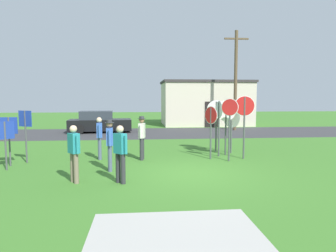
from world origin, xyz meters
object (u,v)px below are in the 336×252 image
Objects in this scene: parked_car_on_street at (99,123)px; person_in_teal at (110,142)px; stop_sign_rear_left at (226,117)px; stop_sign_leaning_right at (230,119)px; stop_sign_tallest at (244,115)px; stop_sign_center_cluster at (211,123)px; stop_sign_leaning_left at (219,119)px; utility_pole at (236,79)px; person_on_left at (74,151)px; stop_sign_nearest at (216,116)px; person_holding_notes at (99,136)px; info_panel_middle at (9,132)px; stop_sign_rear_right at (231,122)px; info_panel_leftmost at (25,127)px; info_panel_rightmost at (5,137)px; person_in_blue at (142,135)px; person_with_sunhat at (120,151)px.

parked_car_on_street is 11.69m from person_in_teal.
stop_sign_leaning_right is (-0.21, -1.25, 0.00)m from stop_sign_rear_left.
stop_sign_tallest is 1.39m from stop_sign_center_cluster.
utility_pole is at bearing 68.97° from stop_sign_leaning_left.
person_on_left is at bearing -123.38° from person_in_teal.
stop_sign_nearest is 1.39× the size of person_holding_notes.
info_panel_middle is (-7.99, -1.11, -0.36)m from stop_sign_leaning_left.
stop_sign_leaning_left is 6.34m from person_on_left.
stop_sign_center_cluster reaches higher than person_in_teal.
stop_sign_rear_right is 8.42m from info_panel_leftmost.
stop_sign_center_cluster is 7.12m from info_panel_leftmost.
person_on_left is (-5.59, -3.83, -0.69)m from stop_sign_rear_left.
utility_pole is 3.09× the size of stop_sign_rear_left.
stop_sign_nearest is (0.61, 1.55, 0.19)m from stop_sign_center_cluster.
utility_pole reaches higher than stop_sign_leaning_right.
info_panel_rightmost is at bearing -164.29° from stop_sign_rear_right.
person_in_blue is at bearing -8.66° from person_holding_notes.
stop_sign_leaning_right is (-3.62, -10.80, -2.19)m from utility_pole.
stop_sign_center_cluster is at bearing -111.39° from stop_sign_nearest.
stop_sign_center_cluster reaches higher than person_with_sunhat.
stop_sign_nearest is at bearing 35.80° from person_in_teal.
stop_sign_center_cluster is at bearing 9.47° from info_panel_rightmost.
stop_sign_leaning_left is 1.38× the size of person_holding_notes.
stop_sign_rear_left is 1.11× the size of stop_sign_center_cluster.
info_panel_rightmost is (-3.99, 1.96, 0.20)m from person_with_sunhat.
person_on_left and person_with_sunhat have the same top height.
utility_pole is 2.99× the size of stop_sign_leaning_right.
person_in_teal is (-0.45, 1.54, 0.03)m from person_with_sunhat.
stop_sign_leaning_right is 1.44× the size of person_with_sunhat.
stop_sign_rear_right reaches higher than info_panel_leftmost.
stop_sign_center_cluster is at bearing -131.58° from stop_sign_leaning_left.
info_panel_leftmost reaches higher than person_in_blue.
info_panel_middle is at bearing -175.56° from stop_sign_center_cluster.
stop_sign_rear_right is at bearing -32.08° from stop_sign_nearest.
stop_sign_center_cluster is at bearing -112.30° from utility_pole.
person_holding_notes and person_on_left have the same top height.
person_in_teal is 0.98× the size of info_panel_middle.
stop_sign_center_cluster is 1.07× the size of info_panel_leftmost.
info_panel_middle is (-8.72, -1.77, -0.18)m from stop_sign_rear_right.
person_with_sunhat is at bearing -7.40° from person_on_left.
person_in_teal is (-4.48, -1.22, -0.66)m from stop_sign_leaning_right.
person_in_teal is at bearing -164.75° from stop_sign_leaning_right.
utility_pole is 15.84m from person_with_sunhat.
person_in_teal is at bearing -163.07° from stop_sign_tallest.
person_with_sunhat is at bearing -73.66° from person_holding_notes.
utility_pole is 15.64m from info_panel_leftmost.
stop_sign_leaning_left is 4.88m from person_in_teal.
parked_car_on_street is 10.64m from info_panel_middle.
parked_car_on_street is 1.88× the size of stop_sign_nearest.
stop_sign_leaning_left is 1.34× the size of person_in_teal.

